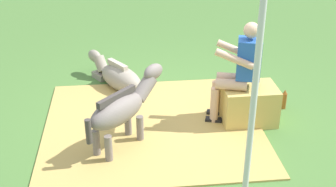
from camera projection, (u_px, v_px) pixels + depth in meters
ground_plane at (171, 119)px, 6.06m from camera, size 24.00×24.00×0.00m
hay_patch at (153, 125)px, 5.90m from camera, size 2.83×2.63×0.02m
hay_bale at (249, 104)px, 5.91m from camera, size 0.71×0.52×0.51m
person_seated at (239, 68)px, 5.69m from camera, size 0.71×0.53×1.39m
pony_standing at (122, 108)px, 5.28m from camera, size 1.04×1.08×0.88m
pony_lying at (117, 76)px, 6.88m from camera, size 0.98×1.26×0.42m
soda_bottle at (284, 99)px, 6.28m from camera, size 0.07×0.07×0.29m
tent_pole_left at (253, 108)px, 3.96m from camera, size 0.06×0.06×2.31m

